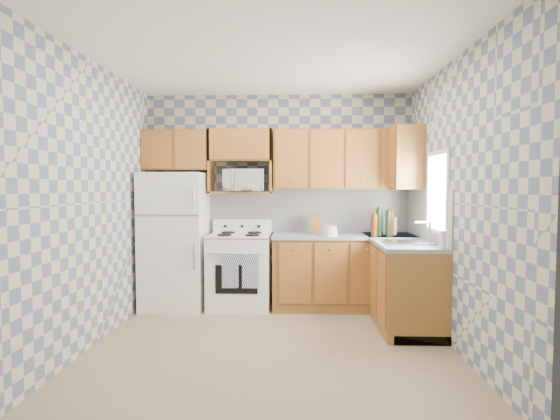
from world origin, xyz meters
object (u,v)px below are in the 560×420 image
at_px(microwave, 244,180).
at_px(electric_kettle, 390,226).
at_px(refrigerator, 175,241).
at_px(stove_body, 240,272).

distance_m(microwave, electric_kettle, 1.91).
bearing_deg(electric_kettle, refrigerator, -178.30).
relative_size(refrigerator, stove_body, 1.87).
distance_m(refrigerator, electric_kettle, 2.68).
bearing_deg(stove_body, microwave, 70.43).
height_order(refrigerator, microwave, microwave).
bearing_deg(refrigerator, microwave, 9.47).
bearing_deg(stove_body, electric_kettle, 1.67).
bearing_deg(electric_kettle, microwave, 178.06).
xyz_separation_m(refrigerator, electric_kettle, (2.67, 0.08, 0.19)).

